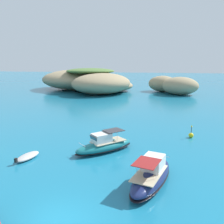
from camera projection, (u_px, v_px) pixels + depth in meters
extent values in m
plane|color=#197093|center=(56.00, 222.00, 12.78)|extent=(400.00, 400.00, 0.00)
ellipsoid|color=#9E8966|center=(77.00, 79.00, 76.68)|extent=(32.02, 31.77, 6.24)
ellipsoid|color=#9E8966|center=(102.00, 83.00, 65.11)|extent=(20.98, 22.22, 5.68)
ellipsoid|color=#9E8966|center=(76.00, 86.00, 73.30)|extent=(10.85, 10.75, 3.03)
ellipsoid|color=#9E8966|center=(114.00, 85.00, 72.04)|extent=(13.83, 14.20, 3.30)
ellipsoid|color=#84755B|center=(82.00, 82.00, 73.71)|extent=(11.47, 11.45, 5.28)
ellipsoid|color=#517538|center=(90.00, 71.00, 69.24)|extent=(14.00, 12.73, 1.67)
ellipsoid|color=#9E8966|center=(175.00, 87.00, 70.25)|extent=(10.68, 10.04, 2.75)
ellipsoid|color=#9E8966|center=(180.00, 86.00, 63.49)|extent=(10.56, 9.42, 4.72)
ellipsoid|color=#9E8966|center=(163.00, 84.00, 70.33)|extent=(11.14, 10.48, 4.63)
ellipsoid|color=navy|center=(151.00, 176.00, 16.75)|extent=(3.42, 6.61, 1.08)
ellipsoid|color=black|center=(151.00, 180.00, 16.80)|extent=(3.49, 6.74, 0.13)
cube|color=#C6B793|center=(149.00, 173.00, 16.24)|extent=(2.43, 3.78, 0.06)
cube|color=silver|center=(153.00, 162.00, 16.84)|extent=(1.73, 2.05, 0.89)
cube|color=#2D4756|center=(157.00, 157.00, 17.61)|extent=(1.25, 0.52, 0.48)
cylinder|color=silver|center=(161.00, 156.00, 18.77)|extent=(1.30, 0.37, 0.04)
cube|color=maroon|center=(147.00, 163.00, 15.49)|extent=(1.91, 2.21, 0.04)
cylinder|color=silver|center=(137.00, 168.00, 15.89)|extent=(0.03, 0.03, 1.01)
cylinder|color=silver|center=(156.00, 172.00, 15.29)|extent=(0.03, 0.03, 1.01)
ellipsoid|color=#19727A|center=(104.00, 146.00, 22.89)|extent=(5.46, 5.65, 1.03)
ellipsoid|color=black|center=(104.00, 148.00, 22.94)|extent=(5.57, 5.76, 0.12)
cube|color=#C6B793|center=(108.00, 141.00, 23.05)|extent=(3.40, 3.48, 0.06)
cube|color=silver|center=(102.00, 138.00, 22.55)|extent=(2.08, 2.10, 0.85)
cube|color=#2D4756|center=(93.00, 139.00, 22.06)|extent=(1.00, 0.96, 0.45)
cylinder|color=silver|center=(82.00, 145.00, 21.48)|extent=(0.95, 0.89, 0.04)
cube|color=#333338|center=(113.00, 130.00, 23.19)|extent=(2.27, 2.29, 0.04)
cylinder|color=silver|center=(117.00, 137.00, 22.77)|extent=(0.03, 0.03, 0.97)
cylinder|color=silver|center=(110.00, 134.00, 23.80)|extent=(0.03, 0.03, 0.97)
ellipsoid|color=#B2B2B2|center=(28.00, 156.00, 21.17)|extent=(1.53, 2.75, 0.44)
cube|color=#9E998E|center=(28.00, 156.00, 21.16)|extent=(0.91, 1.90, 0.06)
cube|color=black|center=(16.00, 160.00, 19.87)|extent=(0.23, 0.23, 0.36)
sphere|color=yellow|center=(191.00, 135.00, 27.13)|extent=(0.56, 0.56, 0.56)
cylinder|color=black|center=(191.00, 131.00, 27.03)|extent=(0.06, 0.06, 1.00)
cone|color=yellow|center=(192.00, 126.00, 26.91)|extent=(0.20, 0.20, 0.20)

